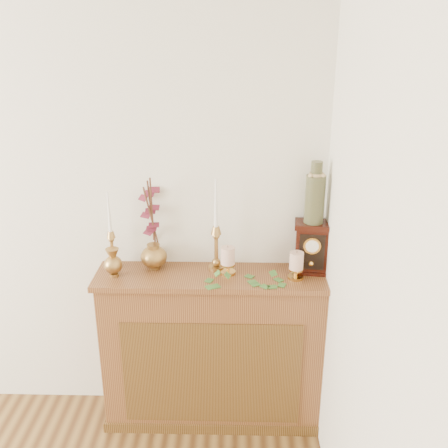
{
  "coord_description": "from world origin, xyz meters",
  "views": [
    {
      "loc": [
        1.53,
        -0.39,
        2.18
      ],
      "look_at": [
        1.47,
        2.05,
        1.24
      ],
      "focal_mm": 42.0,
      "sensor_mm": 36.0,
      "label": 1
    }
  ],
  "objects_px": {
    "ceramic_vase": "(315,196)",
    "ginger_jar": "(152,225)",
    "candlestick_center": "(216,241)",
    "bud_vase": "(113,263)",
    "candlestick_left": "(112,244)",
    "mantel_clock": "(312,248)"
  },
  "relations": [
    {
      "from": "candlestick_left",
      "to": "ceramic_vase",
      "type": "distance_m",
      "value": 1.1
    },
    {
      "from": "ginger_jar",
      "to": "mantel_clock",
      "type": "height_order",
      "value": "ginger_jar"
    },
    {
      "from": "candlestick_center",
      "to": "bud_vase",
      "type": "bearing_deg",
      "value": -170.1
    },
    {
      "from": "candlestick_center",
      "to": "ceramic_vase",
      "type": "xyz_separation_m",
      "value": [
        0.5,
        -0.01,
        0.26
      ]
    },
    {
      "from": "ceramic_vase",
      "to": "ginger_jar",
      "type": "bearing_deg",
      "value": 176.52
    },
    {
      "from": "bud_vase",
      "to": "mantel_clock",
      "type": "height_order",
      "value": "mantel_clock"
    },
    {
      "from": "ceramic_vase",
      "to": "candlestick_center",
      "type": "bearing_deg",
      "value": 179.22
    },
    {
      "from": "candlestick_left",
      "to": "ginger_jar",
      "type": "xyz_separation_m",
      "value": [
        0.21,
        0.03,
        0.09
      ]
    },
    {
      "from": "ginger_jar",
      "to": "ceramic_vase",
      "type": "xyz_separation_m",
      "value": [
        0.85,
        -0.05,
        0.19
      ]
    },
    {
      "from": "candlestick_center",
      "to": "bud_vase",
      "type": "distance_m",
      "value": 0.55
    },
    {
      "from": "candlestick_center",
      "to": "mantel_clock",
      "type": "distance_m",
      "value": 0.5
    },
    {
      "from": "candlestick_left",
      "to": "ceramic_vase",
      "type": "relative_size",
      "value": 1.33
    },
    {
      "from": "candlestick_left",
      "to": "mantel_clock",
      "type": "distance_m",
      "value": 1.07
    },
    {
      "from": "candlestick_center",
      "to": "bud_vase",
      "type": "xyz_separation_m",
      "value": [
        -0.54,
        -0.09,
        -0.09
      ]
    },
    {
      "from": "bud_vase",
      "to": "ceramic_vase",
      "type": "distance_m",
      "value": 1.1
    },
    {
      "from": "candlestick_left",
      "to": "candlestick_center",
      "type": "relative_size",
      "value": 0.85
    },
    {
      "from": "mantel_clock",
      "to": "ceramic_vase",
      "type": "bearing_deg",
      "value": 90.0
    },
    {
      "from": "mantel_clock",
      "to": "ceramic_vase",
      "type": "distance_m",
      "value": 0.29
    },
    {
      "from": "bud_vase",
      "to": "ceramic_vase",
      "type": "height_order",
      "value": "ceramic_vase"
    },
    {
      "from": "candlestick_center",
      "to": "ceramic_vase",
      "type": "relative_size",
      "value": 1.57
    },
    {
      "from": "candlestick_left",
      "to": "ceramic_vase",
      "type": "height_order",
      "value": "ceramic_vase"
    },
    {
      "from": "candlestick_center",
      "to": "mantel_clock",
      "type": "relative_size",
      "value": 1.81
    }
  ]
}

